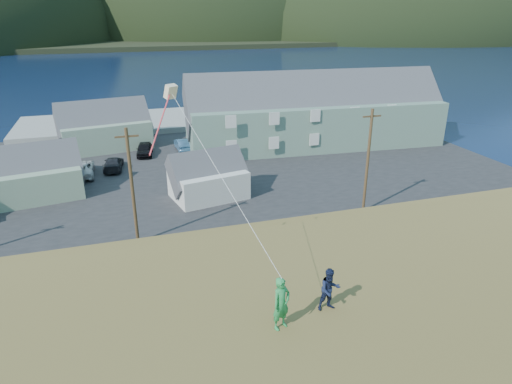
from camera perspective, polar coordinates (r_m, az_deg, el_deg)
The scene contains 15 objects.
ground at distance 34.40m, azimuth -6.67°, elevation -6.47°, with size 900.00×900.00×0.00m, color #0A1638.
grass_strip at distance 32.66m, azimuth -5.99°, elevation -8.00°, with size 110.00×8.00×0.10m, color #4C3D19.
waterfront_lot at distance 49.86m, azimuth -10.48°, elevation 2.56°, with size 72.00×36.00×0.12m, color #28282B.
wharf at distance 71.64m, azimuth -17.79°, elevation 8.10°, with size 26.00×14.00×0.90m, color gray.
far_shore at distance 360.23m, azimuth -17.50°, elevation 18.52°, with size 900.00×320.00×2.00m, color black.
far_hills at distance 312.26m, azimuth -10.46°, elevation 18.93°, with size 760.00×265.00×143.00m.
lodge at distance 58.36m, azimuth 7.35°, elevation 9.93°, with size 32.59×11.15×11.27m.
shed_palegreen_near at distance 46.13m, azimuth -26.14°, elevation 1.99°, with size 9.18×6.57×6.10m.
shed_white at distance 41.66m, azimuth -5.99°, elevation 1.91°, with size 7.58×5.76×5.42m.
shed_palegreen_far at distance 59.78m, azimuth -18.43°, elevation 7.76°, with size 11.80×7.95×7.34m.
utility_poles at distance 33.61m, azimuth -12.24°, elevation 0.75°, with size 33.93×0.24×8.85m.
parked_cars at distance 52.61m, azimuth -20.67°, elevation 3.43°, with size 25.18×12.46×1.58m.
kite_flyer_green at distance 14.08m, azimuth 3.18°, elevation -13.75°, with size 0.63×0.41×1.73m, color #268E47.
kite_flyer_navy at distance 15.07m, azimuth 9.20°, elevation -11.95°, with size 0.72×0.56×1.48m, color #151E3C.
kite_rig at distance 18.61m, azimuth -10.65°, elevation 11.45°, with size 1.59×4.23×9.14m.
Camera 1 is at (-5.20, -29.87, 16.26)m, focal length 32.00 mm.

